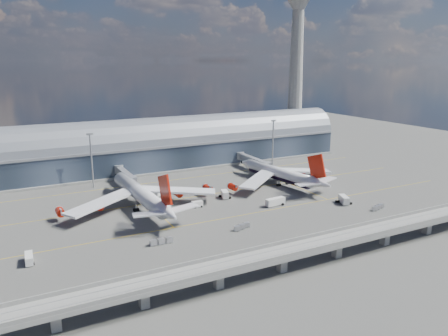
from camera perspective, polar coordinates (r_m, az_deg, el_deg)
name	(u,v)px	position (r m, az deg, el deg)	size (l,w,h in m)	color
ground	(245,205)	(180.08, 2.77, -4.85)	(500.00, 500.00, 0.00)	#474744
taxi_lines	(221,191)	(198.55, -0.45, -3.04)	(200.00, 80.12, 0.01)	gold
terminal	(175,146)	(245.53, -6.40, 2.88)	(200.00, 30.00, 28.00)	#212A38
control_tower	(296,70)	(287.00, 9.39, 12.46)	(19.00, 19.00, 103.00)	gray
guideway	(338,240)	(136.70, 14.62, -9.15)	(220.00, 8.50, 7.20)	gray
floodlight_mast_left	(92,159)	(210.05, -16.91, 1.14)	(3.00, 0.70, 25.70)	gray
floodlight_mast_right	(273,141)	(247.77, 6.41, 3.52)	(3.00, 0.70, 25.70)	gray
airliner_left	(142,195)	(176.71, -10.72, -3.43)	(64.71, 67.97, 20.72)	white
airliner_right	(281,174)	(210.10, 7.41, -0.79)	(58.08, 60.75, 19.30)	white
jet_bridge_left	(125,174)	(213.17, -12.84, -0.76)	(4.40, 28.00, 7.25)	gray
jet_bridge_right	(252,160)	(237.86, 3.67, 1.07)	(4.40, 32.00, 7.25)	gray
service_truck_0	(29,259)	(142.20, -24.12, -10.75)	(2.55, 6.58, 2.69)	silver
service_truck_1	(197,204)	(177.09, -3.51, -4.74)	(4.43, 2.27, 2.54)	silver
service_truck_2	(275,202)	(179.88, 6.70, -4.40)	(8.92, 3.33, 3.16)	silver
service_truck_3	(344,200)	(187.80, 15.38, -4.01)	(5.03, 7.23, 3.27)	silver
service_truck_4	(225,194)	(188.37, 0.11, -3.46)	(4.09, 6.04, 3.21)	silver
service_truck_5	(155,193)	(193.72, -9.00, -3.20)	(4.27, 6.27, 2.83)	silver
cargo_train_0	(161,241)	(144.23, -8.22, -9.47)	(7.89, 1.89, 1.75)	gray
cargo_train_1	(242,227)	(154.97, 2.35, -7.66)	(7.52, 3.73, 1.65)	gray
cargo_train_2	(378,207)	(185.02, 19.45, -4.86)	(7.20, 3.46, 1.58)	gray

